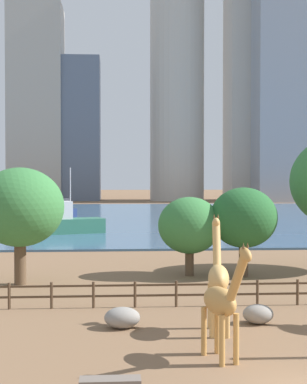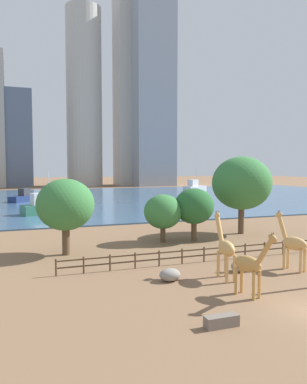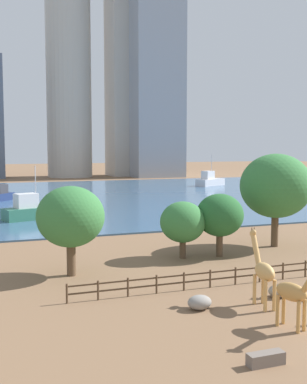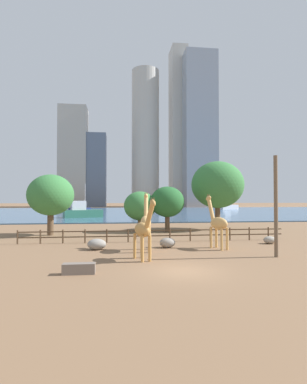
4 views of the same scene
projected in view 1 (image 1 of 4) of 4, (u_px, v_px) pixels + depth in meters
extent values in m
plane|color=brown|center=(150.00, 216.00, 97.28)|extent=(400.00, 400.00, 0.00)
cube|color=#3D6084|center=(151.00, 217.00, 94.28)|extent=(180.00, 86.00, 0.20)
cylinder|color=tan|center=(210.00, 306.00, 25.10)|extent=(0.25, 0.25, 1.94)
cylinder|color=tan|center=(224.00, 306.00, 25.07)|extent=(0.25, 0.25, 1.94)
cylinder|color=tan|center=(212.00, 314.00, 23.60)|extent=(0.25, 0.25, 1.94)
cylinder|color=tan|center=(227.00, 314.00, 23.57)|extent=(0.25, 0.25, 1.94)
ellipsoid|color=tan|center=(219.00, 278.00, 24.30)|extent=(1.09, 2.23, 1.12)
cylinder|color=tan|center=(217.00, 246.00, 25.55)|extent=(0.49, 1.30, 2.07)
ellipsoid|color=tan|center=(216.00, 223.00, 26.00)|extent=(0.44, 0.86, 0.71)
cone|color=brown|center=(214.00, 216.00, 26.00)|extent=(0.11, 0.11, 0.20)
cone|color=brown|center=(218.00, 216.00, 25.99)|extent=(0.11, 0.11, 0.20)
cylinder|color=#C18C47|center=(236.00, 339.00, 20.24)|extent=(0.26, 0.26, 1.77)
cylinder|color=#C18C47|center=(222.00, 341.00, 20.03)|extent=(0.26, 0.26, 1.77)
cylinder|color=#C18C47|center=(217.00, 329.00, 21.51)|extent=(0.26, 0.26, 1.77)
cylinder|color=#C18C47|center=(204.00, 331.00, 21.30)|extent=(0.26, 0.26, 1.77)
ellipsoid|color=#C18C47|center=(220.00, 301.00, 20.74)|extent=(1.35, 2.10, 1.02)
cylinder|color=#C18C47|center=(238.00, 278.00, 19.57)|extent=(0.70, 1.31, 1.84)
ellipsoid|color=#C18C47|center=(245.00, 254.00, 19.08)|extent=(0.54, 0.81, 0.68)
cone|color=brown|center=(248.00, 245.00, 19.11)|extent=(0.12, 0.12, 0.19)
cone|color=brown|center=(243.00, 245.00, 19.05)|extent=(0.12, 0.12, 0.19)
ellipsoid|color=gray|center=(122.00, 318.00, 25.12)|extent=(1.54, 1.20, 0.90)
ellipsoid|color=gray|center=(258.00, 314.00, 25.89)|extent=(1.35, 1.14, 0.85)
cylinder|color=#4C3826|center=(9.00, 296.00, 28.71)|extent=(0.14, 0.14, 1.30)
cylinder|color=#4C3826|center=(52.00, 295.00, 28.85)|extent=(0.14, 0.14, 1.30)
cylinder|color=#4C3826|center=(93.00, 295.00, 28.98)|extent=(0.14, 0.14, 1.30)
cylinder|color=#4C3826|center=(135.00, 294.00, 29.12)|extent=(0.14, 0.14, 1.30)
cylinder|color=#4C3826|center=(176.00, 294.00, 29.25)|extent=(0.14, 0.14, 1.30)
cylinder|color=#4C3826|center=(217.00, 293.00, 29.39)|extent=(0.14, 0.14, 1.30)
cylinder|color=#4C3826|center=(257.00, 293.00, 29.52)|extent=(0.14, 0.14, 1.30)
cylinder|color=#4C3826|center=(298.00, 292.00, 29.66)|extent=(0.14, 0.14, 1.30)
cube|color=#4C3826|center=(230.00, 284.00, 29.42)|extent=(26.10, 0.08, 0.10)
cube|color=#4C3826|center=(230.00, 294.00, 29.43)|extent=(26.10, 0.08, 0.10)
cylinder|color=brown|center=(243.00, 260.00, 38.19)|extent=(0.60, 0.60, 2.09)
ellipsoid|color=#26602D|center=(244.00, 218.00, 38.12)|extent=(4.36, 4.36, 3.92)
cylinder|color=brown|center=(189.00, 263.00, 38.45)|extent=(0.57, 0.57, 1.67)
ellipsoid|color=#387A3D|center=(189.00, 225.00, 38.39)|extent=(4.12, 4.12, 3.71)
cylinder|color=brown|center=(20.00, 263.00, 35.33)|extent=(0.71, 0.71, 2.55)
ellipsoid|color=#387A3D|center=(20.00, 207.00, 35.25)|extent=(5.29, 5.29, 4.76)
cube|color=#337259|center=(67.00, 226.00, 65.46)|extent=(8.64, 5.38, 1.63)
cube|color=silver|center=(58.00, 210.00, 65.03)|extent=(3.40, 2.79, 1.95)
cylinder|color=silver|center=(70.00, 193.00, 65.52)|extent=(0.15, 0.15, 5.69)
cube|color=navy|center=(56.00, 213.00, 90.01)|extent=(6.21, 6.74, 1.35)
cube|color=#333338|center=(60.00, 204.00, 90.65)|extent=(2.81, 2.91, 1.62)
cube|color=#ADA89E|center=(36.00, 104.00, 161.39)|extent=(14.49, 13.54, 53.31)
cube|color=#B7B2A8|center=(243.00, 42.00, 162.88)|extent=(8.52, 13.63, 87.73)
cylinder|color=#B7B2A8|center=(177.00, 66.00, 160.86)|extent=(14.83, 14.83, 74.07)
cube|color=slate|center=(82.00, 130.00, 163.93)|extent=(10.25, 15.35, 39.07)
cube|color=#939EAD|center=(285.00, 48.00, 154.12)|extent=(16.65, 14.78, 80.72)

